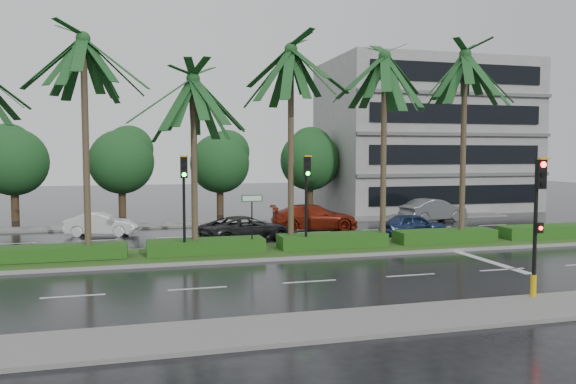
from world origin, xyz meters
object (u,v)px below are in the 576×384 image
object	(u,v)px
signal_median_left	(184,191)
street_sign	(252,209)
car_white	(102,224)
car_darkgrey	(247,229)
car_red	(314,217)
car_blue	(413,225)
signal_near	(537,222)
car_grey	(433,210)

from	to	relation	value
signal_median_left	street_sign	bearing A→B (deg)	3.47
car_white	car_darkgrey	xyz separation A→B (m)	(7.41, -4.41, 0.04)
car_red	car_blue	world-z (taller)	car_red
street_sign	car_blue	size ratio (longest dim) A/B	0.69
street_sign	car_darkgrey	xyz separation A→B (m)	(0.50, 3.93, -1.44)
street_sign	car_blue	bearing A→B (deg)	19.72
street_sign	car_darkgrey	size ratio (longest dim) A/B	0.53
street_sign	car_white	distance (m)	10.93
signal_near	car_darkgrey	distance (m)	15.36
street_sign	car_grey	xyz separation A→B (m)	(14.37, 9.37, -1.36)
street_sign	car_red	xyz separation A→B (m)	(5.32, 7.51, -1.37)
signal_near	signal_median_left	bearing A→B (deg)	135.91
signal_median_left	car_darkgrey	bearing A→B (deg)	49.57
street_sign	car_red	size ratio (longest dim) A/B	0.50
car_grey	street_sign	bearing A→B (deg)	111.62
street_sign	car_darkgrey	world-z (taller)	street_sign
car_red	car_grey	xyz separation A→B (m)	(9.05, 1.85, 0.01)
car_blue	car_grey	size ratio (longest dim) A/B	0.81
street_sign	car_red	bearing A→B (deg)	54.68
street_sign	car_grey	world-z (taller)	street_sign
street_sign	car_white	xyz separation A→B (m)	(-6.91, 8.34, -1.48)
signal_median_left	car_darkgrey	distance (m)	5.87
car_darkgrey	car_blue	size ratio (longest dim) A/B	1.30
car_blue	car_grey	xyz separation A→B (m)	(4.55, 5.85, 0.13)
car_darkgrey	car_red	xyz separation A→B (m)	(4.82, 3.58, 0.08)
car_red	car_grey	world-z (taller)	car_grey
car_white	car_blue	size ratio (longest dim) A/B	1.03
signal_near	car_grey	distance (m)	20.67
signal_median_left	car_white	world-z (taller)	signal_median_left
street_sign	car_grey	bearing A→B (deg)	33.09
car_darkgrey	car_grey	xyz separation A→B (m)	(13.87, 5.44, 0.09)
car_white	car_grey	distance (m)	21.31
signal_median_left	car_grey	world-z (taller)	signal_median_left
signal_median_left	street_sign	xyz separation A→B (m)	(3.00, 0.18, -0.87)
car_darkgrey	car_grey	distance (m)	14.90
car_white	car_grey	world-z (taller)	car_grey
car_red	signal_median_left	bearing A→B (deg)	141.09
car_darkgrey	signal_near	bearing A→B (deg)	-172.77
signal_median_left	car_blue	xyz separation A→B (m)	(12.82, 3.70, -2.36)
car_blue	street_sign	bearing A→B (deg)	106.52
car_white	car_blue	bearing A→B (deg)	-93.58
signal_near	car_white	distance (m)	22.99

